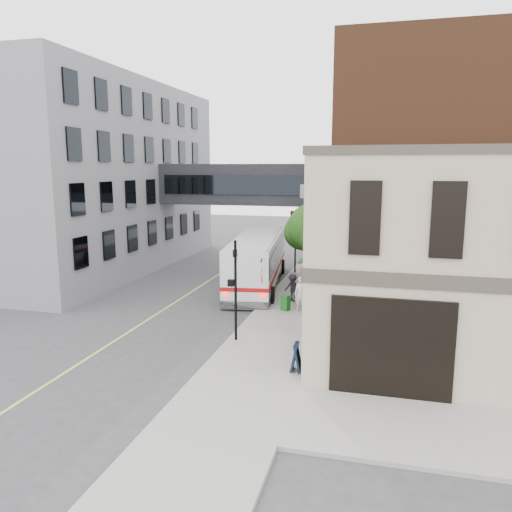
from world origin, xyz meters
The scene contains 17 objects.
ground centered at (0.00, 0.00, 0.00)m, with size 120.00×120.00×0.00m, color #38383A.
sidewalk_main centered at (2.00, 14.00, 0.07)m, with size 4.00×60.00×0.15m, color gray.
corner_building centered at (8.97, 2.00, 4.21)m, with size 10.19×8.12×8.45m.
brick_building centered at (9.98, 15.00, 6.99)m, with size 13.76×18.00×14.00m.
opposite_building centered at (-17.00, 16.00, 7.00)m, with size 14.00×24.00×14.00m, color slate.
skyway_bridge centered at (-3.00, 18.00, 6.50)m, with size 14.00×3.18×3.00m.
traffic_signal_near centered at (0.37, 2.00, 2.98)m, with size 0.44×0.22×4.60m.
traffic_signal_far centered at (0.26, 17.00, 3.34)m, with size 0.53×0.28×4.50m.
street_sign_pole centered at (0.39, 7.00, 1.93)m, with size 0.08×0.75×3.00m.
street_tree centered at (2.19, 13.22, 3.91)m, with size 3.80×3.20×5.60m.
lane_marking centered at (-5.00, 10.00, 0.01)m, with size 0.12×40.00×0.01m, color #D8CC4C.
bus centered at (-1.36, 12.83, 1.85)m, with size 4.27×12.49×3.29m.
pedestrian_a centered at (2.46, 7.14, 1.09)m, with size 0.69×0.45×1.89m, color white.
pedestrian_b centered at (2.21, 9.51, 1.04)m, with size 0.86×0.67×1.78m, color #CA829B.
pedestrian_c centered at (1.66, 9.11, 0.94)m, with size 1.02×0.59×1.59m, color black.
newspaper_box centered at (1.64, 7.15, 0.57)m, with size 0.42×0.37×0.83m, color #145818.
sandwich_board centered at (3.60, -0.72, 0.70)m, with size 0.39×0.61×1.09m, color black.
Camera 1 is at (6.61, -18.40, 7.76)m, focal length 35.00 mm.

